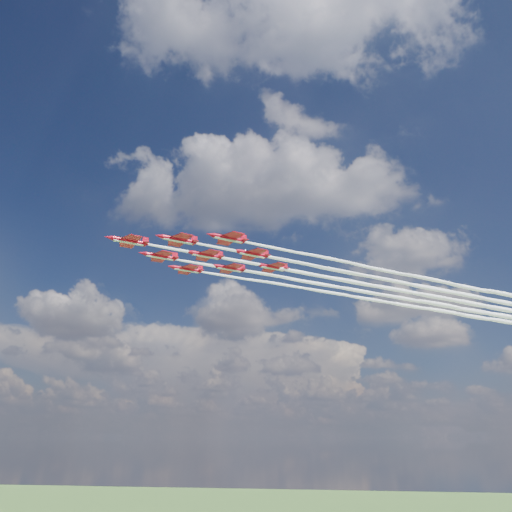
% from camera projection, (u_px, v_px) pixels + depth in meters
% --- Properties ---
extents(jet_lead, '(123.59, 100.49, 2.68)m').
position_uv_depth(jet_lead, '(365.00, 284.00, 157.10)').
color(jet_lead, '#B1091D').
extents(jet_row2_port, '(123.59, 100.49, 2.68)m').
position_uv_depth(jet_row2_port, '(405.00, 283.00, 156.25)').
color(jet_row2_port, '#B1091D').
extents(jet_row2_starb, '(123.59, 100.49, 2.68)m').
position_uv_depth(jet_row2_starb, '(376.00, 294.00, 167.39)').
color(jet_row2_starb, '#B1091D').
extents(jet_row3_port, '(123.59, 100.49, 2.68)m').
position_uv_depth(jet_row3_port, '(445.00, 282.00, 155.40)').
color(jet_row3_port, '#B1091D').
extents(jet_row3_centre, '(123.59, 100.49, 2.68)m').
position_uv_depth(jet_row3_centre, '(413.00, 293.00, 166.54)').
color(jet_row3_centre, '#B1091D').
extents(jet_row3_starb, '(123.59, 100.49, 2.68)m').
position_uv_depth(jet_row3_starb, '(385.00, 302.00, 177.68)').
color(jet_row3_starb, '#B1091D').
extents(jet_row4_port, '(123.59, 100.49, 2.68)m').
position_uv_depth(jet_row4_port, '(451.00, 292.00, 165.69)').
color(jet_row4_port, '#B1091D').
extents(jet_row4_starb, '(123.59, 100.49, 2.68)m').
position_uv_depth(jet_row4_starb, '(420.00, 301.00, 176.84)').
color(jet_row4_starb, '#B1091D').
extents(jet_tail, '(123.59, 100.49, 2.68)m').
position_uv_depth(jet_tail, '(456.00, 301.00, 175.99)').
color(jet_tail, '#B1091D').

